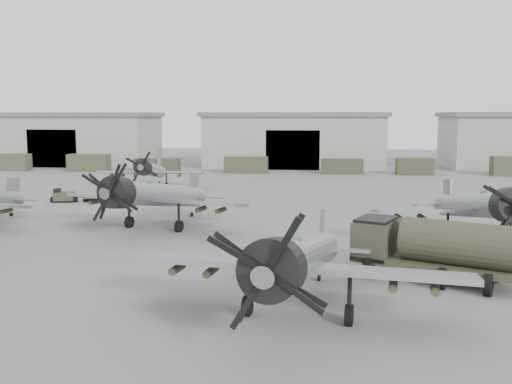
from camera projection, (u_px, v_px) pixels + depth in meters
ground at (249, 263)px, 31.98m from camera, size 220.00×220.00×0.00m
hangar_left at (70, 138)px, 96.48m from camera, size 29.00×14.80×8.70m
hangar_center at (295, 139)px, 92.45m from camera, size 29.00×14.80×8.70m
support_truck_0 at (10, 162)px, 85.56m from camera, size 5.90×2.20×2.48m
support_truck_1 at (89, 163)px, 84.25m from camera, size 6.06×2.20×2.52m
support_truck_2 at (157, 165)px, 83.19m from camera, size 6.53×2.20×1.96m
support_truck_3 at (246, 165)px, 81.78m from camera, size 6.20×2.20×2.31m
support_truck_4 at (342, 166)px, 80.34m from camera, size 5.88×2.20×2.12m
support_truck_5 at (415, 166)px, 79.27m from camera, size 5.01×2.20×2.31m
support_truck_6 at (511, 166)px, 77.88m from camera, size 5.12×2.20×2.62m
aircraft_near_1 at (297, 260)px, 22.65m from camera, size 14.00×12.60×5.56m
aircraft_mid_1 at (152, 195)px, 40.89m from camera, size 13.94×12.55×5.57m
aircraft_mid_2 at (481, 206)px, 36.44m from camera, size 13.67×12.30×5.43m
aircraft_far_0 at (150, 170)px, 63.85m from camera, size 11.90×10.71×4.74m
fuel_tanker at (433, 245)px, 28.54m from camera, size 8.41×5.75×3.10m
tug_trailer at (80, 197)px, 54.48m from camera, size 6.88×2.64×1.36m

